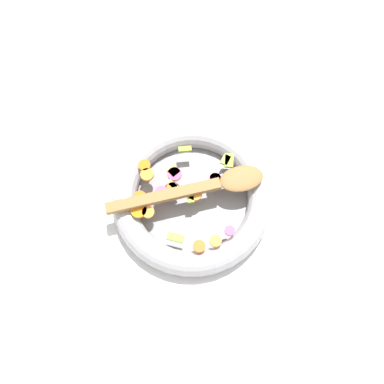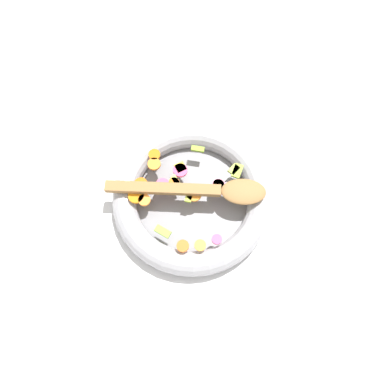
{
  "view_description": "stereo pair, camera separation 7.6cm",
  "coord_description": "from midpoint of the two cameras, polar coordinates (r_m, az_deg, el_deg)",
  "views": [
    {
      "loc": [
        0.17,
        -0.21,
        0.76
      ],
      "look_at": [
        0.0,
        0.0,
        0.05
      ],
      "focal_mm": 35.0,
      "sensor_mm": 36.0,
      "label": 1
    },
    {
      "loc": [
        0.23,
        -0.16,
        0.76
      ],
      "look_at": [
        0.0,
        0.0,
        0.05
      ],
      "focal_mm": 35.0,
      "sensor_mm": 36.0,
      "label": 2
    }
  ],
  "objects": [
    {
      "name": "ground_plane",
      "position": [
        0.81,
        -2.67,
        -1.63
      ],
      "size": [
        4.0,
        4.0,
        0.0
      ],
      "primitive_type": "plane",
      "color": "silver"
    },
    {
      "name": "skillet",
      "position": [
        0.79,
        -2.74,
        -1.09
      ],
      "size": [
        0.33,
        0.33,
        0.05
      ],
      "color": "slate",
      "rests_on": "ground_plane"
    },
    {
      "name": "chopped_vegetables",
      "position": [
        0.76,
        -4.25,
        -0.33
      ],
      "size": [
        0.25,
        0.24,
        0.01
      ],
      "color": "orange",
      "rests_on": "skillet"
    },
    {
      "name": "wooden_spoon",
      "position": [
        0.75,
        -1.25,
        0.35
      ],
      "size": [
        0.23,
        0.28,
        0.01
      ],
      "color": "olive",
      "rests_on": "chopped_vegetables"
    }
  ]
}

